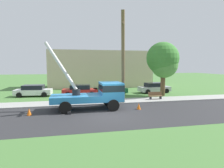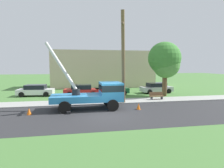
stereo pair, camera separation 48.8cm
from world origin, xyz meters
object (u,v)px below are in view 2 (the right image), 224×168
roadside_tree_far (166,65)px  roadside_tree_near (164,58)px  traffic_cone_ahead (139,106)px  leaning_utility_pole (123,59)px  parked_sedan_green (112,89)px  parked_sedan_red (82,90)px  parked_sedan_silver (156,88)px  traffic_cone_behind (29,111)px  park_bench (156,96)px  utility_truck (96,93)px  parked_sedan_white (36,90)px

roadside_tree_far → roadside_tree_near: bearing=146.8°
traffic_cone_ahead → roadside_tree_far: (5.72, 6.53, 3.68)m
leaning_utility_pole → parked_sedan_green: leaning_utility_pole is taller
parked_sedan_green → roadside_tree_far: roadside_tree_far is taller
parked_sedan_red → parked_sedan_silver: same height
roadside_tree_far → traffic_cone_behind: bearing=-155.6°
traffic_cone_ahead → roadside_tree_far: 9.43m
parked_sedan_green → parked_sedan_silver: size_ratio=1.00×
traffic_cone_ahead → traffic_cone_behind: bearing=-179.0°
park_bench → parked_sedan_silver: bearing=66.7°
traffic_cone_ahead → roadside_tree_far: bearing=48.8°
roadside_tree_near → parked_sedan_green: bearing=161.5°
utility_truck → parked_sedan_red: bearing=98.3°
traffic_cone_behind → park_bench: size_ratio=0.35×
parked_sedan_green → parked_sedan_silver: bearing=4.2°
traffic_cone_behind → roadside_tree_near: 16.72m
traffic_cone_ahead → park_bench: size_ratio=0.35×
traffic_cone_ahead → parked_sedan_red: 9.85m
leaning_utility_pole → parked_sedan_red: 8.69m
utility_truck → traffic_cone_behind: bearing=-167.9°
parked_sedan_red → parked_sedan_green: 3.94m
leaning_utility_pole → parked_sedan_white: (-9.49, 7.76, -3.78)m
utility_truck → roadside_tree_near: (9.15, 5.65, 3.34)m
traffic_cone_behind → parked_sedan_white: size_ratio=0.12×
utility_truck → roadside_tree_near: size_ratio=1.00×
traffic_cone_ahead → leaning_utility_pole: bearing=119.0°
traffic_cone_ahead → park_bench: (3.42, 3.97, 0.18)m
parked_sedan_green → roadside_tree_near: bearing=-18.5°
parked_sedan_green → traffic_cone_ahead: bearing=-84.8°
traffic_cone_ahead → parked_sedan_red: size_ratio=0.12×
parked_sedan_red → parked_sedan_silver: bearing=3.4°
traffic_cone_ahead → parked_sedan_silver: 10.87m
traffic_cone_behind → park_bench: (12.48, 4.13, 0.18)m
leaning_utility_pole → parked_sedan_white: size_ratio=1.94×
parked_sedan_red → park_bench: bearing=-29.8°
utility_truck → park_bench: utility_truck is taller
leaning_utility_pole → traffic_cone_behind: bearing=-166.6°
utility_truck → leaning_utility_pole: size_ratio=0.77×
parked_sedan_green → roadside_tree_far: (6.52, -2.24, 3.25)m
parked_sedan_white → park_bench: parked_sedan_white is taller
parked_sedan_red → parked_sedan_green: (3.94, 0.14, 0.00)m
leaning_utility_pole → parked_sedan_silver: size_ratio=1.94×
leaning_utility_pole → traffic_cone_behind: (-8.08, -1.93, -4.21)m
utility_truck → parked_sedan_silver: utility_truck is taller
utility_truck → park_bench: 7.69m
park_bench → roadside_tree_far: size_ratio=0.28×
parked_sedan_white → traffic_cone_behind: bearing=-81.7°
traffic_cone_ahead → traffic_cone_behind: same height
utility_truck → park_bench: (7.03, 2.97, -0.95)m
parked_sedan_green → park_bench: (4.22, -4.81, -0.25)m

